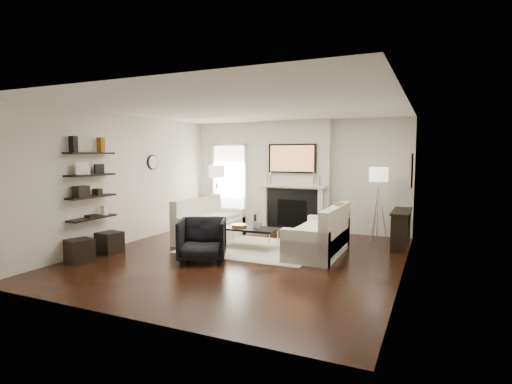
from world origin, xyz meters
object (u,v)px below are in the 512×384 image
at_px(coffee_table, 250,229).
at_px(armchair, 202,238).
at_px(lamp_right_shade, 379,174).
at_px(loveseat_right_base, 318,243).
at_px(loveseat_left_base, 211,230).
at_px(ottoman_near, 110,242).
at_px(lamp_left_shade, 217,171).

bearing_deg(coffee_table, armchair, -108.00).
xyz_separation_m(coffee_table, lamp_right_shade, (2.21, 1.80, 1.05)).
bearing_deg(armchair, loveseat_right_base, 11.60).
bearing_deg(coffee_table, lamp_right_shade, 39.23).
xyz_separation_m(loveseat_left_base, ottoman_near, (-1.17, -1.79, -0.01)).
bearing_deg(ottoman_near, lamp_right_shade, 35.54).
distance_m(loveseat_left_base, ottoman_near, 2.14).
bearing_deg(ottoman_near, loveseat_left_base, 56.77).
relative_size(armchair, lamp_right_shade, 2.06).
distance_m(coffee_table, armchair, 1.24).
distance_m(armchair, lamp_left_shade, 3.25).
xyz_separation_m(loveseat_right_base, coffee_table, (-1.35, -0.12, 0.19)).
bearing_deg(loveseat_right_base, lamp_left_shade, 153.85).
bearing_deg(coffee_table, ottoman_near, -148.35).
relative_size(loveseat_left_base, coffee_table, 1.64).
bearing_deg(loveseat_right_base, lamp_right_shade, 62.86).
bearing_deg(ottoman_near, armchair, 7.23).
distance_m(coffee_table, lamp_left_shade, 2.56).
distance_m(loveseat_left_base, lamp_left_shade, 1.84).
xyz_separation_m(lamp_left_shade, ottoman_near, (-0.62, -3.04, -1.25)).
bearing_deg(coffee_table, loveseat_right_base, 5.17).
bearing_deg(ottoman_near, lamp_left_shade, 78.46).
xyz_separation_m(coffee_table, armchair, (-0.38, -1.18, 0.01)).
bearing_deg(lamp_left_shade, lamp_right_shade, 2.81).
distance_m(lamp_left_shade, ottoman_near, 3.34).
relative_size(loveseat_left_base, lamp_left_shade, 4.50).
bearing_deg(lamp_left_shade, ottoman_near, -101.54).
xyz_separation_m(loveseat_right_base, ottoman_near, (-3.66, -1.55, -0.01)).
bearing_deg(loveseat_left_base, ottoman_near, -123.23).
distance_m(loveseat_right_base, lamp_left_shade, 3.60).
bearing_deg(loveseat_left_base, loveseat_right_base, -5.56).
relative_size(armchair, lamp_left_shade, 2.06).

